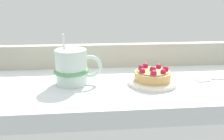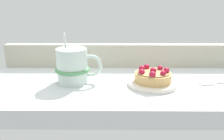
{
  "view_description": "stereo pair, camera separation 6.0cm",
  "coord_description": "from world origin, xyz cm",
  "views": [
    {
      "loc": [
        -9.7,
        -58.03,
        21.2
      ],
      "look_at": [
        -4.15,
        -0.96,
        3.6
      ],
      "focal_mm": 38.63,
      "sensor_mm": 36.0,
      "label": 1
    },
    {
      "loc": [
        -3.71,
        -58.3,
        21.2
      ],
      "look_at": [
        -4.15,
        -0.96,
        3.6
      ],
      "focal_mm": 38.63,
      "sensor_mm": 36.0,
      "label": 2
    }
  ],
  "objects": [
    {
      "name": "raspberry_tart",
      "position": [
        5.91,
        -2.12,
        2.45
      ],
      "size": [
        8.99,
        8.99,
        3.66
      ],
      "color": "tan",
      "rests_on": "dessert_plate"
    },
    {
      "name": "coffee_mug",
      "position": [
        -14.0,
        0.2,
        4.28
      ],
      "size": [
        12.07,
        8.84,
        12.63
      ],
      "color": "silver",
      "rests_on": "ground_plane"
    },
    {
      "name": "ground_plane",
      "position": [
        0.0,
        0.0,
        -2.07
      ],
      "size": [
        75.63,
        32.38,
        4.15
      ],
      "primitive_type": "cube",
      "color": "silver"
    },
    {
      "name": "dessert_plate",
      "position": [
        5.92,
        -2.11,
        0.49
      ],
      "size": [
        12.18,
        12.18,
        1.05
      ],
      "color": "silver",
      "rests_on": "ground_plane"
    },
    {
      "name": "window_rail_back",
      "position": [
        0.0,
        14.64,
        3.55
      ],
      "size": [
        74.12,
        3.09,
        7.1
      ],
      "primitive_type": "cube",
      "color": "#B2AD99",
      "rests_on": "ground_plane"
    }
  ]
}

